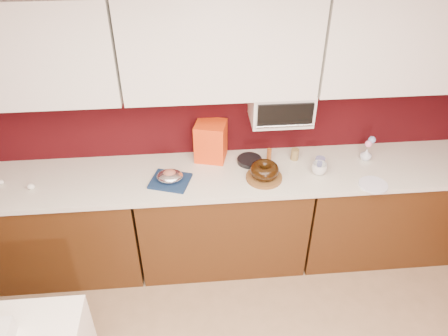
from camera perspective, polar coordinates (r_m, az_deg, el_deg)
ceiling at (r=0.85m, az=10.73°, el=8.73°), size 4.00×4.50×0.02m
wall_back at (r=3.40m, az=-0.69°, el=7.17°), size 4.00×0.02×2.50m
base_cabinet_left at (r=3.79m, az=-20.91°, el=-7.42°), size 1.31×0.58×0.86m
base_cabinet_center at (r=3.63m, az=-0.21°, el=-6.66°), size 1.31×0.58×0.86m
base_cabinet_right at (r=3.94m, az=19.56°, el=-5.13°), size 1.31×0.58×0.86m
countertop at (r=3.34m, az=-0.23°, el=-0.95°), size 4.00×0.62×0.04m
upper_cabinet_left at (r=3.20m, az=-25.83°, el=13.52°), size 1.31×0.33×0.70m
upper_cabinet_center at (r=3.01m, az=-0.52°, el=15.75°), size 1.31×0.33×0.70m
upper_cabinet_right at (r=3.38m, az=23.55°, el=15.18°), size 1.31×0.33×0.70m
toaster_oven at (r=3.28m, az=7.44°, el=8.16°), size 0.45×0.30×0.25m
toaster_oven_door at (r=3.14m, az=8.00°, el=6.80°), size 0.40×0.02×0.18m
toaster_oven_handle at (r=3.17m, az=7.95°, el=5.48°), size 0.42×0.02×0.02m
cake_base at (r=3.28m, az=5.24°, el=-1.23°), size 0.35×0.35×0.03m
bundt_cake at (r=3.24m, az=5.31°, el=-0.28°), size 0.28×0.28×0.09m
navy_towel at (r=3.26m, az=-7.04°, el=-1.69°), size 0.34×0.31×0.02m
foil_ham_nest at (r=3.23m, az=-7.09°, el=-1.06°), size 0.21×0.19×0.07m
roasted_ham at (r=3.22m, az=-7.12°, el=-0.71°), size 0.12×0.11×0.06m
pandoro_box at (r=3.42m, az=-1.73°, el=3.55°), size 0.28×0.26×0.31m
dark_pan at (r=3.45m, az=3.35°, el=0.99°), size 0.24×0.24×0.03m
coffee_mug at (r=3.37m, az=12.34°, el=0.06°), size 0.13×0.13×0.11m
blue_jar at (r=3.45m, az=12.40°, el=0.66°), size 0.09×0.09×0.09m
flower_vase at (r=3.63m, az=18.08°, el=1.77°), size 0.09×0.09×0.11m
flower_pink at (r=3.58m, az=18.35°, el=3.02°), size 0.05×0.05×0.05m
flower_blue at (r=3.60m, az=18.75°, el=3.50°), size 0.06×0.06×0.06m
china_plate at (r=3.39m, az=18.91°, el=-2.09°), size 0.25×0.25×0.01m
amber_bottle at (r=3.46m, az=5.91°, el=1.71°), size 0.05×0.05×0.11m
paper_cup at (r=3.50m, az=9.22°, el=1.77°), size 0.07×0.07×0.09m
egg_left at (r=3.61m, az=-27.14°, el=-1.65°), size 0.06×0.06×0.04m
egg_right at (r=3.46m, az=-23.90°, el=-2.23°), size 0.06×0.05×0.04m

